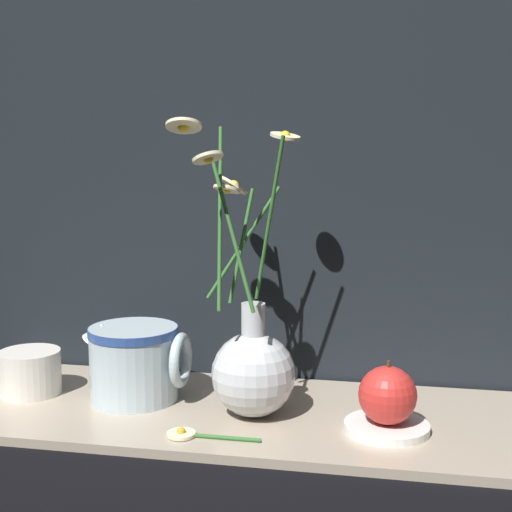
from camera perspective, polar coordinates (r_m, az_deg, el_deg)
The scene contains 9 objects.
ground_plane at distance 0.99m, azimuth -0.03°, elevation -12.92°, with size 6.00×6.00×0.00m, color black.
shelf at distance 0.99m, azimuth -0.03°, elevation -12.59°, with size 0.87×0.29×0.01m.
backdrop_wall at distance 1.10m, azimuth 1.67°, elevation 18.36°, with size 1.37×0.02×1.10m.
vase_with_flowers at distance 0.95m, azimuth -0.20°, elevation -8.60°, with size 0.17×0.21×0.39m.
yellow_mug at distance 1.09m, azimuth -17.71°, elevation -8.83°, with size 0.10×0.09×0.06m.
ceramic_pitcher at distance 1.02m, azimuth -9.64°, elevation -8.15°, with size 0.15×0.13×0.12m.
saucer_plate at distance 0.93m, azimuth 10.41°, elevation -13.30°, with size 0.11×0.11×0.01m.
orange_fruit at distance 0.92m, azimuth 10.48°, elevation -10.89°, with size 0.07×0.07×0.08m.
loose_daisy at distance 0.90m, azimuth -5.13°, elevation -14.04°, with size 0.12×0.04×0.01m.
Camera 1 is at (0.18, -0.91, 0.36)m, focal length 50.00 mm.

